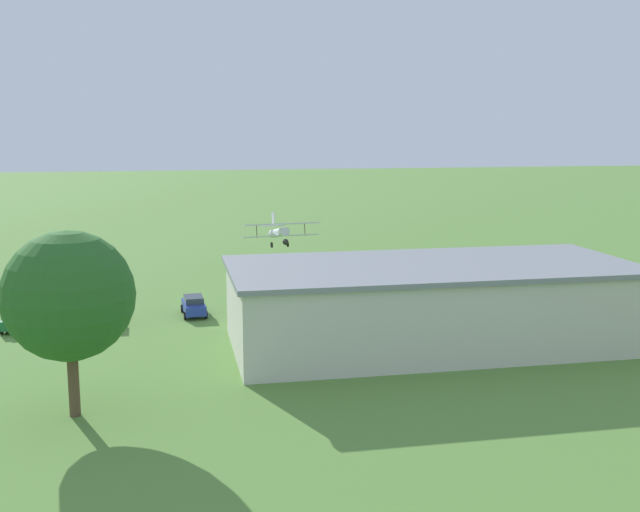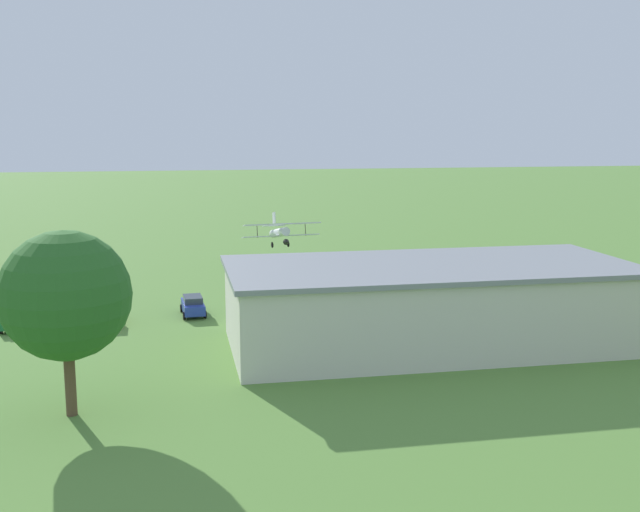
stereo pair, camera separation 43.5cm
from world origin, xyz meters
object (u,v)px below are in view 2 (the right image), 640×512
(car_green, at_px, (16,317))
(person_at_fence_line, at_px, (234,313))
(car_blue, at_px, (193,305))
(person_by_parked_cars, at_px, (552,294))
(person_watching_takeoff, at_px, (487,284))
(tree_by_windsock, at_px, (65,296))
(car_orange, at_px, (106,313))
(person_near_hangar_door, at_px, (255,295))
(hangar, at_px, (430,304))
(biplane, at_px, (280,232))

(car_green, relative_size, person_at_fence_line, 2.53)
(car_blue, bearing_deg, car_green, 6.94)
(car_green, relative_size, person_by_parked_cars, 2.55)
(person_watching_takeoff, distance_m, person_by_parked_cars, 6.63)
(person_at_fence_line, distance_m, person_watching_takeoff, 25.45)
(person_at_fence_line, bearing_deg, tree_by_windsock, 60.33)
(car_orange, relative_size, person_near_hangar_door, 2.59)
(person_at_fence_line, bearing_deg, person_watching_takeoff, -164.10)
(person_by_parked_cars, bearing_deg, person_near_hangar_door, -10.33)
(car_blue, relative_size, tree_by_windsock, 0.40)
(car_orange, bearing_deg, person_near_hangar_door, -158.95)
(hangar, bearing_deg, person_at_fence_line, -33.22)
(person_watching_takeoff, height_order, person_near_hangar_door, person_watching_takeoff)
(person_watching_takeoff, relative_size, person_near_hangar_door, 1.04)
(hangar, height_order, person_at_fence_line, hangar)
(person_by_parked_cars, bearing_deg, car_green, 0.10)
(person_near_hangar_door, bearing_deg, car_orange, 21.05)
(biplane, xyz_separation_m, person_by_parked_cars, (-20.94, 24.64, -2.84))
(person_by_parked_cars, relative_size, person_near_hangar_door, 1.01)
(car_blue, relative_size, car_orange, 1.02)
(car_green, distance_m, person_watching_takeoff, 41.62)
(person_watching_takeoff, bearing_deg, hangar, 54.51)
(biplane, distance_m, person_at_fence_line, 27.46)
(person_watching_takeoff, distance_m, person_near_hangar_door, 22.15)
(hangar, distance_m, person_watching_takeoff, 19.38)
(person_near_hangar_door, bearing_deg, person_by_parked_cars, 169.67)
(person_at_fence_line, bearing_deg, car_blue, -45.52)
(car_orange, bearing_deg, tree_by_windsock, 89.25)
(car_blue, bearing_deg, person_watching_takeoff, -172.26)
(person_watching_takeoff, xyz_separation_m, person_by_parked_cars, (-3.93, 5.34, -0.02))
(person_at_fence_line, bearing_deg, biplane, -105.85)
(car_green, bearing_deg, tree_by_windsock, 108.34)
(car_blue, bearing_deg, biplane, -114.73)
(car_orange, distance_m, tree_by_windsock, 20.52)
(car_blue, distance_m, car_green, 13.73)
(car_blue, bearing_deg, person_at_fence_line, 134.48)
(biplane, bearing_deg, person_watching_takeoff, 131.41)
(car_green, bearing_deg, person_watching_takeoff, -172.53)
(car_blue, bearing_deg, tree_by_windsock, 71.48)
(person_by_parked_cars, bearing_deg, hangar, 34.39)
(car_blue, distance_m, tree_by_windsock, 23.18)
(biplane, distance_m, person_by_parked_cars, 32.46)
(car_orange, height_order, person_watching_takeoff, car_orange)
(biplane, relative_size, car_green, 2.26)
(hangar, distance_m, tree_by_windsock, 25.64)
(biplane, xyz_separation_m, person_near_hangar_door, (5.12, 19.88, -2.84))
(hangar, relative_size, car_orange, 7.20)
(person_watching_takeoff, bearing_deg, car_orange, 8.81)
(person_at_fence_line, height_order, person_near_hangar_door, person_at_fence_line)
(hangar, xyz_separation_m, tree_by_windsock, (23.58, 9.35, 3.68))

